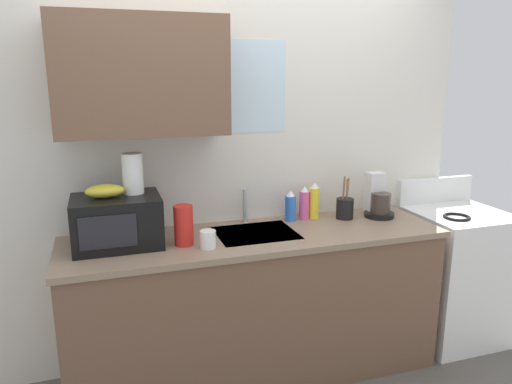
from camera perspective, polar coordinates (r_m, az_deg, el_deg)
name	(u,v)px	position (r m, az deg, el deg)	size (l,w,h in m)	color
kitchen_wall_assembly	(223,149)	(2.96, -3.95, 5.09)	(2.97, 0.42, 2.50)	silver
counter_unit	(256,304)	(2.98, 0.00, -13.02)	(2.20, 0.63, 0.90)	brown
sink_faucet	(245,206)	(3.00, -1.32, -1.61)	(0.03, 0.03, 0.21)	#B2B5BA
stove_range	(454,274)	(3.66, 22.35, -8.89)	(0.60, 0.60, 1.08)	white
microwave	(117,221)	(2.69, -16.08, -3.35)	(0.46, 0.35, 0.27)	black
banana_bunch	(105,191)	(2.65, -17.40, 0.10)	(0.20, 0.11, 0.07)	gold
paper_towel_roll	(133,173)	(2.69, -14.34, 2.13)	(0.11, 0.11, 0.22)	white
coffee_maker	(378,200)	(3.23, 14.15, -0.94)	(0.19, 0.21, 0.28)	black
dish_soap_bottle_blue	(290,207)	(3.04, 4.08, -1.75)	(0.07, 0.07, 0.20)	blue
dish_soap_bottle_pink	(304,204)	(3.08, 5.71, -1.38)	(0.06, 0.06, 0.22)	#E55999
dish_soap_bottle_yellow	(314,202)	(3.10, 6.87, -1.13)	(0.06, 0.06, 0.23)	yellow
cereal_canister	(184,225)	(2.63, -8.53, -3.91)	(0.10, 0.10, 0.22)	red
mug_white	(208,239)	(2.59, -5.69, -5.57)	(0.08, 0.08, 0.10)	white
utensil_crock	(345,208)	(3.14, 10.43, -1.84)	(0.11, 0.11, 0.28)	black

